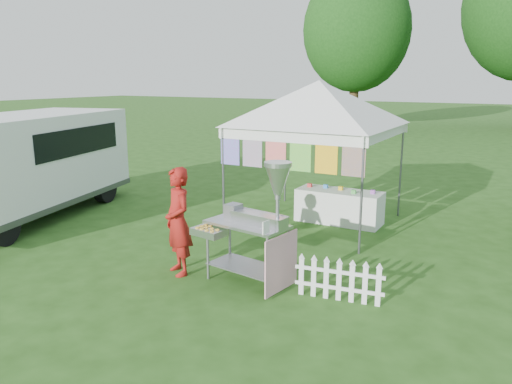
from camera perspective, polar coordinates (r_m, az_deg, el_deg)
The scene contains 8 objects.
ground at distance 7.88m, azimuth -3.14°, elevation -9.85°, with size 120.00×120.00×0.00m, color #244B15.
canopy_main at distance 10.39m, azimuth 7.22°, elevation 12.50°, with size 4.24×4.24×3.45m.
tree_left at distance 31.84m, azimuth 11.43°, elevation 17.72°, with size 6.40×6.40×9.53m.
donut_cart at distance 7.23m, azimuth 0.17°, elevation -2.50°, with size 1.48×0.92×1.91m.
vendor at distance 7.89m, azimuth -8.90°, elevation -3.35°, with size 0.62×0.41×1.71m, color maroon.
cargo_van at distance 12.15m, azimuth -24.91°, elevation 3.06°, with size 3.40×5.80×2.26m.
picket_fence at distance 7.14m, azimuth 9.45°, elevation -10.01°, with size 1.25×0.21×0.56m.
display_table at distance 10.84m, azimuth 9.47°, elevation -1.65°, with size 1.80×0.70×0.70m, color white.
Camera 1 is at (3.90, -6.13, 3.05)m, focal length 35.00 mm.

